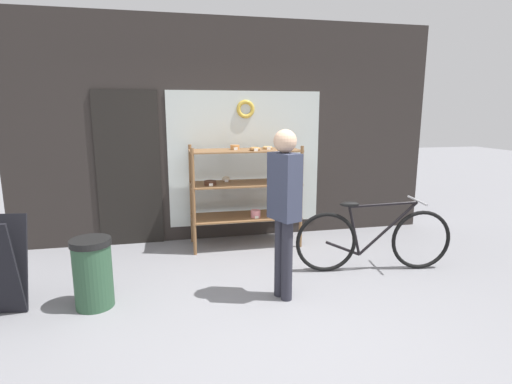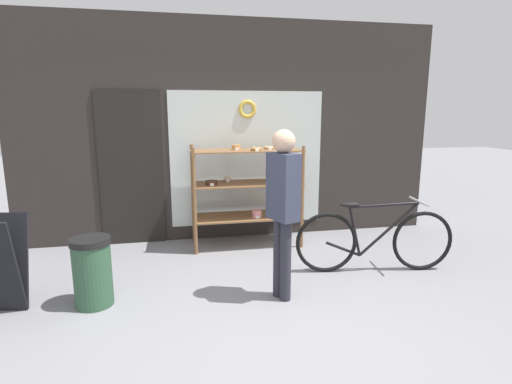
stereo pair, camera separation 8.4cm
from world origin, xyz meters
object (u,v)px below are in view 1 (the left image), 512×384
Objects in this scene: display_case at (246,185)px; pedestrian at (284,202)px; trash_bin at (93,270)px; bicycle at (374,239)px.

display_case is 0.88× the size of pedestrian.
trash_bin is (-1.79, 0.20, -0.62)m from pedestrian.
pedestrian is (0.05, -1.67, 0.14)m from display_case.
display_case reaches higher than bicycle.
bicycle is at bearing -43.88° from display_case.
trash_bin is at bearing -167.14° from bicycle.
pedestrian reaches higher than bicycle.
bicycle is at bearing -91.03° from pedestrian.
trash_bin is (-3.01, -0.25, -0.01)m from bicycle.
pedestrian is at bearing -6.39° from trash_bin.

